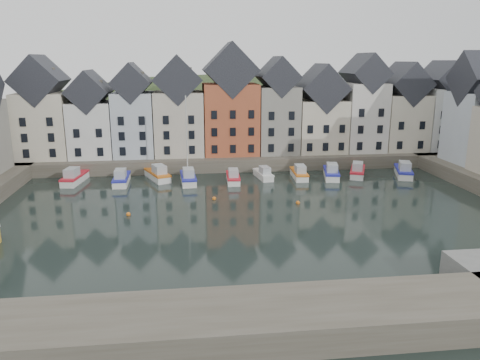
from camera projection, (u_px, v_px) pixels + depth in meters
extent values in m
plane|color=black|center=(255.00, 219.00, 51.34)|extent=(260.00, 260.00, 0.00)
cube|color=#4A4538|center=(229.00, 156.00, 79.93)|extent=(90.00, 16.00, 2.00)
cube|color=#4A4538|center=(149.00, 328.00, 28.79)|extent=(50.00, 6.00, 2.00)
ellipsoid|color=#22341A|center=(219.00, 214.00, 109.67)|extent=(153.60, 70.40, 64.00)
sphere|color=black|center=(152.00, 101.00, 96.52)|extent=(5.77, 5.77, 5.77)
sphere|color=black|center=(321.00, 98.00, 110.59)|extent=(5.27, 5.27, 5.27)
sphere|color=black|center=(359.00, 101.00, 105.16)|extent=(5.07, 5.07, 5.07)
sphere|color=black|center=(282.00, 102.00, 104.10)|extent=(5.01, 5.01, 5.01)
sphere|color=black|center=(41.00, 110.00, 99.76)|extent=(3.94, 3.94, 3.94)
sphere|color=black|center=(335.00, 99.00, 110.53)|extent=(5.21, 5.21, 5.21)
sphere|color=black|center=(225.00, 99.00, 105.87)|extent=(5.45, 5.45, 5.45)
sphere|color=black|center=(395.00, 107.00, 100.36)|extent=(4.49, 4.49, 4.49)
cube|color=beige|center=(45.00, 125.00, 73.13)|extent=(7.67, 8.00, 10.07)
cube|color=black|center=(40.00, 80.00, 71.39)|extent=(7.67, 8.16, 7.67)
cube|color=silver|center=(93.00, 129.00, 74.15)|extent=(6.56, 8.00, 8.61)
cube|color=black|center=(90.00, 91.00, 72.67)|extent=(6.56, 8.16, 6.56)
cube|color=#B1BBC5|center=(134.00, 124.00, 74.73)|extent=(6.20, 8.00, 10.02)
cube|color=black|center=(132.00, 82.00, 73.10)|extent=(6.20, 8.16, 6.20)
cube|color=#BBB19E|center=(179.00, 123.00, 75.54)|extent=(7.70, 8.00, 10.08)
cube|color=black|center=(178.00, 79.00, 73.81)|extent=(7.70, 8.16, 7.70)
cube|color=#A84E30|center=(230.00, 119.00, 76.36)|extent=(8.69, 8.00, 11.28)
cube|color=black|center=(230.00, 70.00, 74.41)|extent=(8.69, 8.16, 8.69)
cube|color=gray|center=(277.00, 120.00, 77.31)|extent=(6.43, 8.00, 10.78)
cube|color=black|center=(277.00, 76.00, 75.57)|extent=(6.43, 8.16, 6.43)
cube|color=beige|center=(319.00, 126.00, 78.44)|extent=(7.88, 8.00, 8.56)
cube|color=black|center=(321.00, 88.00, 76.88)|extent=(7.88, 8.16, 7.88)
cube|color=silver|center=(362.00, 117.00, 78.95)|extent=(6.50, 8.00, 11.27)
cube|color=black|center=(365.00, 73.00, 77.14)|extent=(6.50, 8.16, 6.50)
cube|color=beige|center=(401.00, 122.00, 80.00)|extent=(7.23, 8.00, 9.32)
cube|color=black|center=(404.00, 84.00, 78.39)|extent=(7.23, 8.16, 7.23)
cube|color=silver|center=(439.00, 119.00, 80.67)|extent=(6.18, 8.00, 10.32)
cube|color=black|center=(443.00, 79.00, 79.00)|extent=(6.18, 8.16, 6.18)
cube|color=#B1BBC5|center=(479.00, 128.00, 69.35)|extent=(7.47, 8.00, 10.38)
sphere|color=#D06718|center=(214.00, 199.00, 58.53)|extent=(0.50, 0.50, 0.50)
sphere|color=#D06718|center=(298.00, 203.00, 56.81)|extent=(0.50, 0.50, 0.50)
sphere|color=#D06718|center=(128.00, 214.00, 52.57)|extent=(0.50, 0.50, 0.50)
cube|color=silver|center=(75.00, 180.00, 66.67)|extent=(2.81, 6.67, 1.18)
cube|color=red|center=(75.00, 176.00, 66.51)|extent=(2.94, 6.81, 0.27)
cube|color=#A0A4A8|center=(72.00, 173.00, 65.41)|extent=(1.85, 2.77, 1.29)
cube|color=silver|center=(122.00, 181.00, 66.15)|extent=(1.95, 6.28, 1.15)
cube|color=#22249C|center=(121.00, 177.00, 66.00)|extent=(2.06, 6.41, 0.26)
cube|color=#A0A4A8|center=(120.00, 174.00, 64.94)|extent=(1.49, 2.52, 1.25)
cube|color=silver|center=(157.00, 177.00, 68.50)|extent=(4.17, 6.75, 1.19)
cube|color=#D06718|center=(157.00, 172.00, 68.34)|extent=(4.32, 6.91, 0.27)
cube|color=#A0A4A8|center=(159.00, 169.00, 67.35)|extent=(2.35, 2.97, 1.30)
cube|color=silver|center=(188.00, 180.00, 66.65)|extent=(2.25, 6.47, 1.17)
cube|color=#22249C|center=(188.00, 176.00, 66.49)|extent=(2.36, 6.60, 0.27)
cube|color=#A0A4A8|center=(188.00, 173.00, 65.42)|extent=(1.62, 2.63, 1.28)
cylinder|color=silver|center=(187.00, 138.00, 65.75)|extent=(0.15, 0.15, 11.69)
cube|color=silver|center=(233.00, 179.00, 67.16)|extent=(2.00, 5.79, 1.05)
cube|color=red|center=(233.00, 176.00, 67.02)|extent=(2.10, 5.91, 0.24)
cube|color=#A0A4A8|center=(233.00, 173.00, 66.05)|extent=(1.45, 2.35, 1.14)
cube|color=silver|center=(263.00, 176.00, 69.20)|extent=(2.33, 5.48, 0.97)
cube|color=silver|center=(263.00, 173.00, 69.07)|extent=(2.43, 5.59, 0.22)
cube|color=#A0A4A8|center=(265.00, 170.00, 68.19)|extent=(1.53, 2.28, 1.06)
cube|color=silver|center=(299.00, 175.00, 69.39)|extent=(2.13, 6.00, 1.08)
cube|color=#D06718|center=(299.00, 172.00, 69.25)|extent=(2.24, 6.12, 0.25)
cube|color=#A0A4A8|center=(300.00, 169.00, 68.24)|extent=(1.52, 2.44, 1.18)
cube|color=silver|center=(331.00, 175.00, 69.59)|extent=(3.38, 6.72, 1.18)
cube|color=#22249C|center=(331.00, 171.00, 69.43)|extent=(3.51, 6.87, 0.27)
cube|color=#A0A4A8|center=(332.00, 168.00, 68.34)|extent=(2.06, 2.86, 1.29)
cube|color=silver|center=(357.00, 173.00, 70.60)|extent=(4.18, 6.52, 1.15)
cube|color=red|center=(358.00, 169.00, 70.44)|extent=(4.33, 6.67, 0.26)
cube|color=#A0A4A8|center=(358.00, 167.00, 69.41)|extent=(2.33, 2.88, 1.26)
cube|color=silver|center=(403.00, 173.00, 70.50)|extent=(4.04, 6.92, 1.22)
cube|color=#22249C|center=(404.00, 169.00, 70.34)|extent=(4.19, 7.09, 0.28)
cube|color=#A0A4A8|center=(405.00, 166.00, 69.23)|extent=(2.33, 3.01, 1.33)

